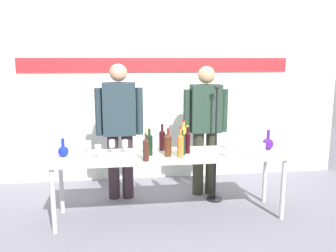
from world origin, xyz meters
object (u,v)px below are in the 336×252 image
wine_bottle_7 (168,144)px  wine_glass_left_2 (98,149)px  wine_glass_right_2 (241,143)px  wine_glass_right_4 (251,148)px  wine_bottle_2 (180,145)px  wine_bottle_4 (187,142)px  decanter_blue_right (268,143)px  wine_bottle_5 (182,144)px  display_table (170,159)px  wine_bottle_6 (162,139)px  wine_glass_left_3 (125,144)px  wine_glass_right_1 (262,147)px  wine_glass_right_3 (229,148)px  wine_bottle_1 (149,144)px  wine_glass_right_0 (229,141)px  wine_bottle_0 (184,136)px  wine_glass_left_0 (112,144)px  wine_glass_left_1 (88,145)px  microphone_stand (215,163)px  presenter_right (205,123)px  decanter_blue_left (63,151)px  wine_bottle_3 (146,149)px  presenter_left (120,124)px

wine_bottle_7 → wine_glass_left_2: size_ratio=2.02×
wine_glass_right_2 → wine_glass_right_4: wine_glass_right_2 is taller
wine_bottle_2 → wine_bottle_4: wine_bottle_2 is taller
decanter_blue_right → wine_bottle_5: size_ratio=0.78×
display_table → wine_bottle_5: size_ratio=8.69×
wine_bottle_6 → wine_glass_left_3: (-0.42, -0.07, -0.02)m
wine_glass_left_3 → wine_glass_right_1: 1.47m
wine_bottle_6 → wine_bottle_7: wine_bottle_7 is taller
wine_glass_left_3 → wine_glass_right_3: bearing=-16.3°
display_table → wine_glass_left_3: size_ratio=17.31×
display_table → wine_bottle_1: wine_bottle_1 is taller
wine_glass_right_2 → wine_glass_right_0: bearing=145.3°
wine_bottle_0 → wine_glass_left_0: size_ratio=2.14×
wine_bottle_7 → wine_glass_right_1: size_ratio=2.11×
wine_bottle_5 → wine_glass_left_1: (-1.01, 0.18, -0.03)m
wine_bottle_6 → wine_bottle_5: bearing=-49.8°
wine_glass_left_2 → wine_glass_right_1: wine_glass_left_2 is taller
wine_bottle_2 → decanter_blue_right: bearing=10.4°
wine_glass_left_2 → wine_bottle_7: bearing=0.7°
wine_bottle_1 → wine_glass_right_0: bearing=8.0°
wine_glass_right_3 → wine_glass_left_2: bearing=174.9°
wine_bottle_0 → wine_bottle_6: wine_bottle_0 is taller
wine_bottle_6 → wine_glass_left_3: bearing=-170.3°
wine_bottle_5 → microphone_stand: 0.77m
wine_bottle_0 → wine_glass_left_0: 0.83m
presenter_right → decanter_blue_left: bearing=-160.9°
display_table → wine_glass_right_3: wine_glass_right_3 is taller
presenter_right → wine_glass_left_1: 1.51m
presenter_right → wine_glass_right_4: (0.29, -0.86, -0.12)m
wine_bottle_1 → wine_glass_right_0: size_ratio=2.04×
decanter_blue_right → wine_bottle_6: wine_bottle_6 is taller
wine_bottle_0 → decanter_blue_right: bearing=-11.6°
wine_glass_right_4 → wine_bottle_7: bearing=170.5°
display_table → wine_bottle_7: bearing=-108.8°
wine_bottle_6 → wine_bottle_3: bearing=-117.5°
wine_glass_left_1 → wine_glass_right_3: 1.51m
wine_bottle_5 → wine_glass_right_3: wine_bottle_5 is taller
wine_glass_left_1 → wine_glass_right_2: bearing=-3.3°
wine_bottle_3 → wine_glass_left_1: size_ratio=2.13×
wine_bottle_6 → wine_bottle_1: bearing=-129.6°
presenter_left → wine_glass_right_4: (1.37, -0.86, -0.14)m
wine_bottle_2 → display_table: bearing=120.5°
microphone_stand → wine_glass_right_3: bearing=-92.8°
wine_bottle_5 → wine_glass_left_2: wine_bottle_5 is taller
microphone_stand → wine_bottle_1: bearing=-153.7°
wine_glass_left_0 → wine_glass_right_3: size_ratio=1.02×
presenter_right → wine_glass_left_1: bearing=-160.6°
wine_glass_left_1 → wine_glass_left_0: bearing=-6.3°
wine_bottle_2 → wine_glass_left_0: (-0.72, 0.24, -0.03)m
decanter_blue_right → wine_bottle_5: wine_bottle_5 is taller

